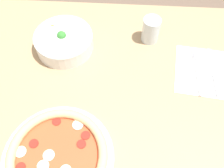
{
  "coord_description": "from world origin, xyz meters",
  "views": [
    {
      "loc": [
        0.14,
        -0.38,
        1.43
      ],
      "look_at": [
        0.11,
        0.04,
        0.76
      ],
      "focal_mm": 40.0,
      "sensor_mm": 36.0,
      "label": 1
    }
  ],
  "objects_px": {
    "pizza": "(57,156)",
    "fork": "(197,71)",
    "knife": "(214,74)",
    "glass": "(151,30)",
    "bowl": "(64,41)"
  },
  "relations": [
    {
      "from": "fork",
      "to": "glass",
      "type": "distance_m",
      "value": 0.21
    },
    {
      "from": "pizza",
      "to": "glass",
      "type": "xyz_separation_m",
      "value": [
        0.26,
        0.45,
        0.03
      ]
    },
    {
      "from": "pizza",
      "to": "knife",
      "type": "relative_size",
      "value": 1.55
    },
    {
      "from": "fork",
      "to": "knife",
      "type": "relative_size",
      "value": 0.99
    },
    {
      "from": "bowl",
      "to": "knife",
      "type": "distance_m",
      "value": 0.52
    },
    {
      "from": "fork",
      "to": "knife",
      "type": "bearing_deg",
      "value": -97.19
    },
    {
      "from": "pizza",
      "to": "glass",
      "type": "bearing_deg",
      "value": 60.55
    },
    {
      "from": "fork",
      "to": "knife",
      "type": "height_order",
      "value": "same"
    },
    {
      "from": "pizza",
      "to": "fork",
      "type": "height_order",
      "value": "pizza"
    },
    {
      "from": "glass",
      "to": "fork",
      "type": "bearing_deg",
      "value": -41.88
    },
    {
      "from": "knife",
      "to": "pizza",
      "type": "bearing_deg",
      "value": 122.91
    },
    {
      "from": "glass",
      "to": "knife",
      "type": "bearing_deg",
      "value": -34.75
    },
    {
      "from": "bowl",
      "to": "pizza",
      "type": "bearing_deg",
      "value": -83.42
    },
    {
      "from": "pizza",
      "to": "fork",
      "type": "bearing_deg",
      "value": 37.3
    },
    {
      "from": "knife",
      "to": "glass",
      "type": "height_order",
      "value": "glass"
    }
  ]
}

